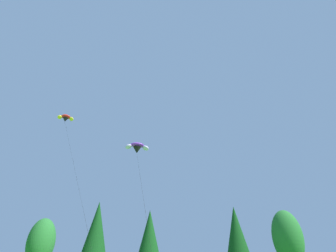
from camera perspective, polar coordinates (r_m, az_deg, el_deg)
treeline_tree_b at (r=51.70m, az=-25.85°, el=-21.78°), size 4.41×4.41×9.65m
treeline_tree_c at (r=48.59m, az=-15.30°, el=-20.88°), size 4.32×4.32×12.38m
treeline_tree_d at (r=46.12m, az=-4.08°, el=-22.65°), size 3.96×3.96×10.75m
treeline_tree_e at (r=50.58m, az=14.60°, el=-21.51°), size 4.24×4.24×12.00m
treeline_tree_f at (r=48.99m, az=24.51°, el=-21.13°), size 4.66×4.66×10.58m
parafoil_kite_high_red_yellow at (r=45.16m, az=-21.34°, el=1.56°), size 11.43×11.81×22.31m
parafoil_kite_mid_purple at (r=32.46m, az=-6.72°, el=-4.69°), size 4.23×9.68×14.13m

